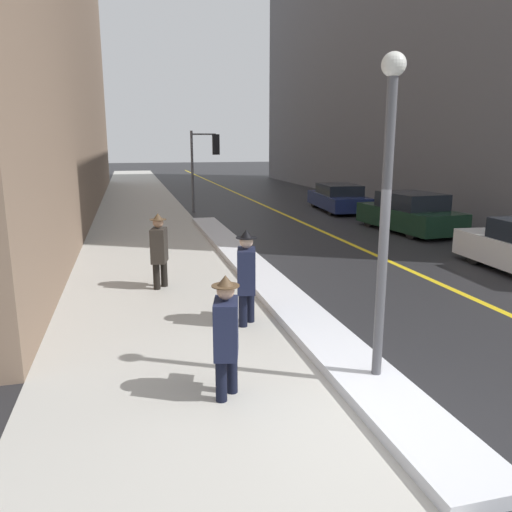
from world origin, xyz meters
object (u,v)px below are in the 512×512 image
at_px(parked_car_navy, 338,198).
at_px(traffic_light_near, 207,154).
at_px(pedestrian_nearside, 159,248).
at_px(pedestrian_trailing, 226,332).
at_px(parked_car_dark_green, 409,213).
at_px(pedestrian_with_shoulder_bag, 247,274).
at_px(lamp_post, 386,192).

bearing_deg(parked_car_navy, traffic_light_near, 81.87).
distance_m(pedestrian_nearside, parked_car_navy, 13.99).
relative_size(pedestrian_trailing, pedestrian_nearside, 0.95).
bearing_deg(traffic_light_near, parked_car_dark_green, -52.37).
bearing_deg(pedestrian_with_shoulder_bag, parked_car_navy, 164.63).
xyz_separation_m(traffic_light_near, parked_car_navy, (5.83, -1.41, -2.01)).
height_order(pedestrian_trailing, pedestrian_nearside, pedestrian_nearside).
xyz_separation_m(pedestrian_nearside, parked_car_dark_green, (8.94, 5.04, -0.25)).
bearing_deg(pedestrian_trailing, parked_car_dark_green, 153.54).
distance_m(pedestrian_trailing, parked_car_dark_green, 13.11).
height_order(traffic_light_near, parked_car_dark_green, traffic_light_near).
relative_size(lamp_post, pedestrian_nearside, 2.49).
xyz_separation_m(pedestrian_trailing, pedestrian_with_shoulder_bag, (0.81, 2.38, 0.06)).
bearing_deg(parked_car_dark_green, lamp_post, 142.57).
xyz_separation_m(traffic_light_near, pedestrian_trailing, (-2.49, -17.25, -1.75)).
height_order(pedestrian_nearside, parked_car_dark_green, pedestrian_nearside).
distance_m(traffic_light_near, pedestrian_with_shoulder_bag, 15.06).
height_order(traffic_light_near, pedestrian_with_shoulder_bag, traffic_light_near).
height_order(pedestrian_trailing, parked_car_navy, pedestrian_trailing).
distance_m(lamp_post, traffic_light_near, 17.41).
bearing_deg(pedestrian_with_shoulder_bag, pedestrian_trailing, -4.98).
xyz_separation_m(parked_car_dark_green, parked_car_navy, (-0.15, 5.83, -0.06)).
bearing_deg(traffic_light_near, lamp_post, -93.80).
xyz_separation_m(pedestrian_with_shoulder_bag, pedestrian_nearside, (-1.28, 2.59, -0.01)).
height_order(lamp_post, traffic_light_near, lamp_post).
height_order(traffic_light_near, pedestrian_trailing, traffic_light_near).
relative_size(lamp_post, parked_car_navy, 0.86).
xyz_separation_m(traffic_light_near, parked_car_dark_green, (5.98, -7.24, -1.95)).
distance_m(lamp_post, parked_car_navy, 17.33).
bearing_deg(lamp_post, parked_car_navy, 68.19).
bearing_deg(parked_car_dark_green, pedestrian_trailing, 135.15).
bearing_deg(pedestrian_nearside, parked_car_navy, 154.84).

